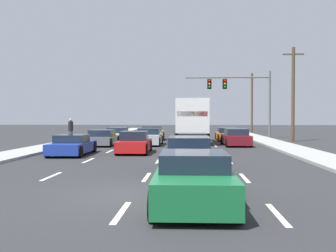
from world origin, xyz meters
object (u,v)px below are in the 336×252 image
object	(u,v)px
utility_pole_far	(252,102)
pedestrian_near_corner	(71,130)
car_yellow	(152,134)
car_orange	(227,135)
box_truck	(192,118)
car_maroon	(236,138)
traffic_signal_mast	(234,89)
car_navy	(189,155)
car_gray	(102,138)
car_white	(118,134)
car_tan	(192,143)
car_blue	(72,145)
car_red	(134,143)
car_green	(194,180)
utility_pole_mid	(293,93)
car_silver	(149,137)

from	to	relation	value
utility_pole_far	pedestrian_near_corner	distance (m)	29.90
car_yellow	car_orange	size ratio (longest dim) A/B	1.02
box_truck	car_orange	bearing A→B (deg)	50.27
car_maroon	traffic_signal_mast	distance (m)	10.82
car_navy	car_gray	bearing A→B (deg)	116.57
car_white	traffic_signal_mast	distance (m)	12.44
box_truck	car_tan	world-z (taller)	box_truck
car_white	car_blue	size ratio (longest dim) A/B	1.00
car_gray	traffic_signal_mast	bearing A→B (deg)	43.50
box_truck	car_red	bearing A→B (deg)	-111.27
car_green	pedestrian_near_corner	bearing A→B (deg)	114.61
car_gray	pedestrian_near_corner	world-z (taller)	pedestrian_near_corner
utility_pole_mid	car_blue	bearing A→B (deg)	-140.98
car_green	utility_pole_mid	world-z (taller)	utility_pole_mid
car_tan	car_orange	size ratio (longest dim) A/B	1.08
car_red	pedestrian_near_corner	xyz separation A→B (m)	(-6.19, 7.59, 0.50)
car_blue	car_white	bearing A→B (deg)	89.45
car_yellow	pedestrian_near_corner	world-z (taller)	pedestrian_near_corner
car_green	car_maroon	bearing A→B (deg)	80.31
car_white	car_blue	bearing A→B (deg)	-90.55
car_white	car_orange	world-z (taller)	car_white
car_navy	car_orange	xyz separation A→B (m)	(3.39, 19.85, -0.07)
car_silver	utility_pole_mid	distance (m)	13.38
car_tan	utility_pole_mid	xyz separation A→B (m)	(8.74, 10.67, 3.65)
car_yellow	car_tan	xyz separation A→B (m)	(3.60, -12.24, -0.05)
car_white	car_silver	xyz separation A→B (m)	(3.38, -5.33, 0.03)
box_truck	utility_pole_mid	size ratio (longest dim) A/B	0.91
car_red	utility_pole_far	size ratio (longest dim) A/B	0.50
car_blue	car_orange	world-z (taller)	car_orange
car_orange	car_white	bearing A→B (deg)	-175.27
car_white	car_orange	xyz separation A→B (m)	(9.81, 0.81, -0.01)
car_gray	car_green	distance (m)	19.98
utility_pole_far	car_blue	bearing A→B (deg)	-114.99
car_red	car_orange	world-z (taller)	car_red
car_white	car_tan	size ratio (longest dim) A/B	0.98
traffic_signal_mast	car_blue	bearing A→B (deg)	-122.51
car_blue	pedestrian_near_corner	distance (m)	9.33
car_green	car_orange	xyz separation A→B (m)	(3.27, 25.84, -0.05)
car_silver	car_orange	distance (m)	8.89
car_blue	utility_pole_mid	world-z (taller)	utility_pole_mid
utility_pole_far	car_navy	bearing A→B (deg)	-102.61
car_blue	car_silver	distance (m)	8.50
car_white	car_blue	distance (m)	13.07
car_silver	utility_pole_mid	xyz separation A→B (m)	(11.96, 4.79, 3.61)
car_orange	utility_pole_mid	bearing A→B (deg)	-13.67
car_white	car_tan	bearing A→B (deg)	-59.49
car_orange	car_silver	bearing A→B (deg)	-136.34
car_maroon	car_green	bearing A→B (deg)	-99.69
utility_pole_mid	traffic_signal_mast	bearing A→B (deg)	133.44
car_maroon	utility_pole_mid	xyz separation A→B (m)	(5.50, 5.15, 3.60)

